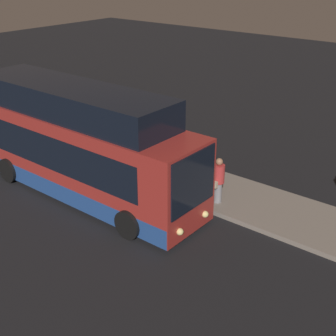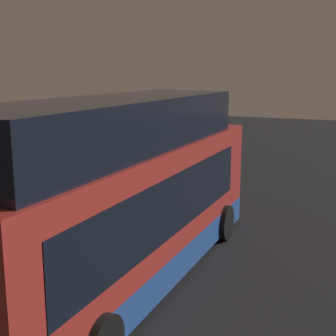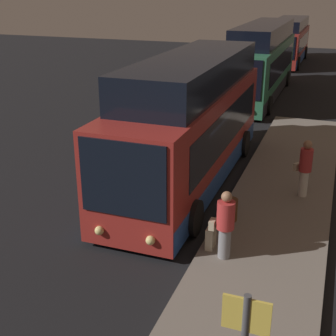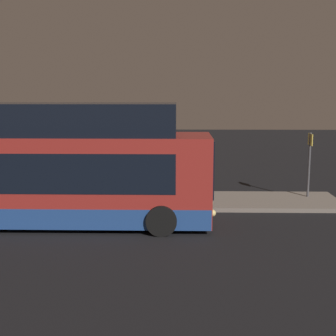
{
  "view_description": "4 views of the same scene",
  "coord_description": "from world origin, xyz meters",
  "px_view_note": "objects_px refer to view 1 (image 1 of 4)",
  "views": [
    {
      "loc": [
        12.04,
        -10.97,
        8.72
      ],
      "look_at": [
        2.83,
        0.46,
        1.96
      ],
      "focal_mm": 50.0,
      "sensor_mm": 36.0,
      "label": 1
    },
    {
      "loc": [
        -9.99,
        -5.17,
        4.86
      ],
      "look_at": [
        2.83,
        0.46,
        1.96
      ],
      "focal_mm": 50.0,
      "sensor_mm": 36.0,
      "label": 2
    },
    {
      "loc": [
        13.62,
        4.43,
        6.53
      ],
      "look_at": [
        2.83,
        0.46,
        1.96
      ],
      "focal_mm": 50.0,
      "sensor_mm": 36.0,
      "label": 3
    },
    {
      "loc": [
        3.21,
        -16.26,
        4.78
      ],
      "look_at": [
        2.83,
        0.46,
        1.96
      ],
      "focal_mm": 50.0,
      "sensor_mm": 36.0,
      "label": 4
    }
  ],
  "objects_px": {
    "passenger_waiting": "(154,139)",
    "trash_bin": "(171,182)",
    "passenger_boarding": "(218,179)",
    "suitcase": "(204,196)",
    "bus_lead": "(80,148)"
  },
  "relations": [
    {
      "from": "passenger_waiting",
      "to": "trash_bin",
      "type": "relative_size",
      "value": 2.86
    },
    {
      "from": "bus_lead",
      "to": "trash_bin",
      "type": "distance_m",
      "value": 3.78
    },
    {
      "from": "passenger_boarding",
      "to": "passenger_waiting",
      "type": "distance_m",
      "value": 4.65
    },
    {
      "from": "passenger_waiting",
      "to": "trash_bin",
      "type": "height_order",
      "value": "passenger_waiting"
    },
    {
      "from": "passenger_boarding",
      "to": "trash_bin",
      "type": "xyz_separation_m",
      "value": [
        -1.97,
        -0.31,
        -0.62
      ]
    },
    {
      "from": "bus_lead",
      "to": "passenger_boarding",
      "type": "distance_m",
      "value": 5.4
    },
    {
      "from": "suitcase",
      "to": "trash_bin",
      "type": "distance_m",
      "value": 1.66
    },
    {
      "from": "bus_lead",
      "to": "suitcase",
      "type": "bearing_deg",
      "value": 24.07
    },
    {
      "from": "passenger_waiting",
      "to": "trash_bin",
      "type": "distance_m",
      "value": 3.1
    },
    {
      "from": "passenger_boarding",
      "to": "trash_bin",
      "type": "height_order",
      "value": "passenger_boarding"
    },
    {
      "from": "passenger_boarding",
      "to": "passenger_waiting",
      "type": "height_order",
      "value": "passenger_waiting"
    },
    {
      "from": "passenger_waiting",
      "to": "suitcase",
      "type": "xyz_separation_m",
      "value": [
        4.09,
        -1.91,
        -0.72
      ]
    },
    {
      "from": "bus_lead",
      "to": "passenger_waiting",
      "type": "height_order",
      "value": "bus_lead"
    },
    {
      "from": "bus_lead",
      "to": "passenger_boarding",
      "type": "bearing_deg",
      "value": 26.8
    },
    {
      "from": "passenger_boarding",
      "to": "suitcase",
      "type": "xyz_separation_m",
      "value": [
        -0.31,
        -0.42,
        -0.66
      ]
    }
  ]
}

